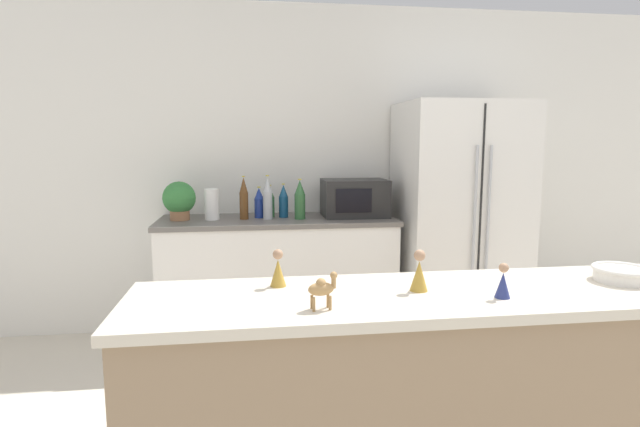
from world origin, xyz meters
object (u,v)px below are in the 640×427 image
object	(u,v)px
microwave	(354,198)
wise_man_figurine_blue	(278,270)
back_bottle_0	(300,200)
camel_figurine	(322,288)
refrigerator	(458,221)
fruit_bowl	(621,273)
paper_towel_roll	(212,204)
back_bottle_4	(284,201)
back_bottle_1	(244,199)
back_bottle_3	(259,203)
back_bottle_2	(268,198)
potted_plant	(179,199)
wise_man_figurine_crimson	(503,283)
back_bottle_5	(270,202)
wise_man_figurine_purple	(419,273)

from	to	relation	value
microwave	wise_man_figurine_blue	world-z (taller)	microwave
back_bottle_0	camel_figurine	world-z (taller)	back_bottle_0
refrigerator	fruit_bowl	size ratio (longest dim) A/B	8.81
paper_towel_roll	wise_man_figurine_blue	bearing A→B (deg)	-78.96
wise_man_figurine_blue	back_bottle_4	bearing A→B (deg)	85.73
refrigerator	wise_man_figurine_blue	size ratio (longest dim) A/B	13.22
back_bottle_1	back_bottle_3	distance (m)	0.13
microwave	back_bottle_4	size ratio (longest dim) A/B	1.89
back_bottle_3	camel_figurine	size ratio (longest dim) A/B	2.00
back_bottle_2	back_bottle_4	xyz separation A→B (m)	(0.12, 0.08, -0.03)
back_bottle_1	camel_figurine	distance (m)	2.20
camel_figurine	wise_man_figurine_blue	bearing A→B (deg)	114.04
back_bottle_2	fruit_bowl	bearing A→B (deg)	-58.46
potted_plant	back_bottle_1	distance (m)	0.46
back_bottle_0	wise_man_figurine_crimson	size ratio (longest dim) A/B	2.52
refrigerator	wise_man_figurine_crimson	distance (m)	2.23
back_bottle_2	wise_man_figurine_blue	bearing A→B (deg)	-90.81
back_bottle_0	back_bottle_5	world-z (taller)	back_bottle_0
back_bottle_2	back_bottle_4	world-z (taller)	back_bottle_2
paper_towel_roll	microwave	world-z (taller)	microwave
back_bottle_2	wise_man_figurine_blue	distance (m)	1.90
microwave	wise_man_figurine_blue	distance (m)	2.07
refrigerator	paper_towel_roll	xyz separation A→B (m)	(-1.86, 0.07, 0.15)
wise_man_figurine_blue	wise_man_figurine_purple	bearing A→B (deg)	-14.26
back_bottle_1	camel_figurine	world-z (taller)	back_bottle_1
refrigerator	back_bottle_1	size ratio (longest dim) A/B	5.62
camel_figurine	fruit_bowl	bearing A→B (deg)	8.00
wise_man_figurine_blue	wise_man_figurine_purple	xyz separation A→B (m)	(0.48, -0.12, 0.00)
back_bottle_0	wise_man_figurine_blue	world-z (taller)	back_bottle_0
back_bottle_0	back_bottle_4	bearing A→B (deg)	137.21
back_bottle_0	wise_man_figurine_crimson	bearing A→B (deg)	-77.50
back_bottle_0	wise_man_figurine_blue	bearing A→B (deg)	-97.93
back_bottle_3	back_bottle_5	bearing A→B (deg)	20.01
refrigerator	wise_man_figurine_crimson	bearing A→B (deg)	-109.74
back_bottle_5	fruit_bowl	distance (m)	2.44
microwave	wise_man_figurine_purple	world-z (taller)	microwave
refrigerator	back_bottle_2	size ratio (longest dim) A/B	5.52
back_bottle_1	fruit_bowl	world-z (taller)	back_bottle_1
back_bottle_4	back_bottle_2	bearing A→B (deg)	-147.85
microwave	back_bottle_3	distance (m)	0.72
wise_man_figurine_crimson	refrigerator	bearing A→B (deg)	70.26
microwave	back_bottle_5	world-z (taller)	microwave
back_bottle_3	back_bottle_5	world-z (taller)	back_bottle_5
microwave	back_bottle_5	size ratio (longest dim) A/B	1.98
paper_towel_roll	back_bottle_2	size ratio (longest dim) A/B	0.69
microwave	wise_man_figurine_crimson	size ratio (longest dim) A/B	4.08
potted_plant	fruit_bowl	distance (m)	2.78
wise_man_figurine_blue	paper_towel_roll	bearing A→B (deg)	101.04
potted_plant	back_bottle_0	bearing A→B (deg)	-4.85
back_bottle_0	refrigerator	bearing A→B (deg)	-0.56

